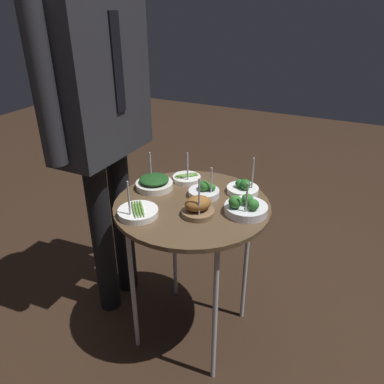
{
  "coord_description": "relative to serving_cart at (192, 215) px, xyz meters",
  "views": [
    {
      "loc": [
        -1.18,
        -0.57,
        1.43
      ],
      "look_at": [
        0.0,
        0.0,
        0.75
      ],
      "focal_mm": 35.0,
      "sensor_mm": 36.0,
      "label": 1
    }
  ],
  "objects": [
    {
      "name": "bowl_asparagus_mid_right",
      "position": [
        -0.17,
        0.14,
        0.07
      ],
      "size": [
        0.15,
        0.15,
        0.16
      ],
      "color": "white",
      "rests_on": "serving_cart"
    },
    {
      "name": "bowl_roast_mid_left",
      "position": [
        -0.07,
        -0.06,
        0.09
      ],
      "size": [
        0.13,
        0.13,
        0.17
      ],
      "color": "brown",
      "rests_on": "serving_cart"
    },
    {
      "name": "bowl_asparagus_front_left",
      "position": [
        0.18,
        0.11,
        0.07
      ],
      "size": [
        0.13,
        0.13,
        0.15
      ],
      "color": "white",
      "rests_on": "serving_cart"
    },
    {
      "name": "bowl_broccoli_front_right",
      "position": [
        0.18,
        -0.15,
        0.08
      ],
      "size": [
        0.13,
        0.13,
        0.16
      ],
      "color": "white",
      "rests_on": "serving_cart"
    },
    {
      "name": "bowl_broccoli_front_center",
      "position": [
        0.08,
        -0.02,
        0.08
      ],
      "size": [
        0.13,
        0.13,
        0.14
      ],
      "color": "silver",
      "rests_on": "serving_cart"
    },
    {
      "name": "ground_plane",
      "position": [
        0.0,
        0.0,
        -0.65
      ],
      "size": [
        8.0,
        8.0,
        0.0
      ],
      "primitive_type": "plane",
      "color": "black"
    },
    {
      "name": "serving_cart",
      "position": [
        0.0,
        0.0,
        0.0
      ],
      "size": [
        0.63,
        0.63,
        0.7
      ],
      "color": "brown",
      "rests_on": "ground_plane"
    },
    {
      "name": "waiter_figure",
      "position": [
        0.05,
        0.46,
        0.41
      ],
      "size": [
        0.61,
        0.23,
        1.66
      ],
      "color": "black",
      "rests_on": "ground_plane"
    },
    {
      "name": "bowl_spinach_center",
      "position": [
        0.05,
        0.2,
        0.08
      ],
      "size": [
        0.16,
        0.16,
        0.15
      ],
      "color": "silver",
      "rests_on": "serving_cart"
    },
    {
      "name": "bowl_broccoli_near_rim",
      "position": [
        0.02,
        -0.22,
        0.08
      ],
      "size": [
        0.16,
        0.16,
        0.15
      ],
      "color": "silver",
      "rests_on": "serving_cart"
    }
  ]
}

